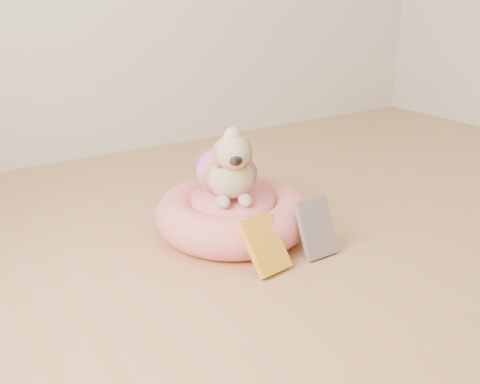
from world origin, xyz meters
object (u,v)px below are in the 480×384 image
book_white (317,228)px  dog (227,157)px  book_yellow (265,245)px  pet_bed (233,214)px

book_white → dog: bearing=115.0°
dog → book_yellow: (-0.06, -0.34, -0.22)m
pet_bed → book_white: 0.36m
book_yellow → dog: bearing=72.2°
dog → book_yellow: size_ratio=1.98×
pet_bed → dog: size_ratio=1.51×
book_yellow → pet_bed: bearing=69.8°
dog → pet_bed: bearing=-49.3°
pet_bed → book_yellow: size_ratio=2.99×
dog → book_yellow: 0.41m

